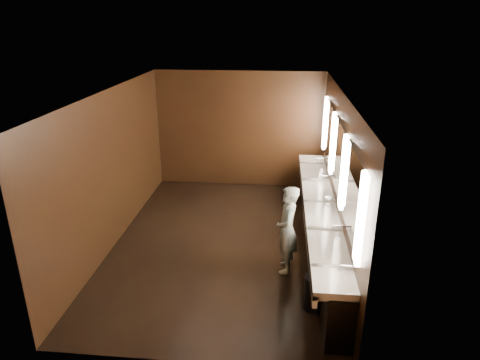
% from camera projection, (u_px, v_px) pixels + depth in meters
% --- Properties ---
extents(floor, '(6.00, 6.00, 0.00)m').
position_uv_depth(floor, '(224.00, 242.00, 8.04)').
color(floor, black).
rests_on(floor, ground).
extents(ceiling, '(4.00, 6.00, 0.02)m').
position_uv_depth(ceiling, '(221.00, 92.00, 7.03)').
color(ceiling, '#2D2D2B').
rests_on(ceiling, wall_back).
extents(wall_back, '(4.00, 0.02, 2.80)m').
position_uv_depth(wall_back, '(239.00, 130.00, 10.32)').
color(wall_back, black).
rests_on(wall_back, floor).
extents(wall_front, '(4.00, 0.02, 2.80)m').
position_uv_depth(wall_front, '(186.00, 264.00, 4.75)').
color(wall_front, black).
rests_on(wall_front, floor).
extents(wall_left, '(0.02, 6.00, 2.80)m').
position_uv_depth(wall_left, '(113.00, 168.00, 7.72)').
color(wall_left, black).
rests_on(wall_left, floor).
extents(wall_right, '(0.02, 6.00, 2.80)m').
position_uv_depth(wall_right, '(338.00, 176.00, 7.35)').
color(wall_right, black).
rests_on(wall_right, floor).
extents(sink_counter, '(0.55, 5.40, 1.01)m').
position_uv_depth(sink_counter, '(322.00, 223.00, 7.70)').
color(sink_counter, black).
rests_on(sink_counter, floor).
extents(mirror_band, '(0.06, 5.03, 1.15)m').
position_uv_depth(mirror_band, '(338.00, 157.00, 7.23)').
color(mirror_band, '#FFE4C9').
rests_on(mirror_band, wall_right).
extents(person, '(0.37, 0.55, 1.48)m').
position_uv_depth(person, '(287.00, 230.00, 6.91)').
color(person, '#97CBE1').
rests_on(person, floor).
extents(trash_bin, '(0.41, 0.41, 0.52)m').
position_uv_depth(trash_bin, '(315.00, 293.00, 6.14)').
color(trash_bin, black).
rests_on(trash_bin, floor).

